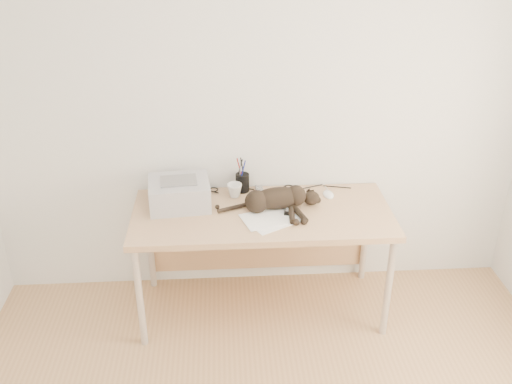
{
  "coord_description": "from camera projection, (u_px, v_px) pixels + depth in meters",
  "views": [
    {
      "loc": [
        -0.23,
        -1.66,
        2.46
      ],
      "look_at": [
        -0.04,
        1.34,
        0.9
      ],
      "focal_mm": 40.0,
      "sensor_mm": 36.0,
      "label": 1
    }
  ],
  "objects": [
    {
      "name": "cable_tangle",
      "position": [
        259.0,
        188.0,
        3.78
      ],
      "size": [
        1.36,
        0.07,
        0.01
      ],
      "primitive_type": null,
      "color": "black",
      "rests_on": "desk"
    },
    {
      "name": "remote_black",
      "position": [
        289.0,
        208.0,
        3.53
      ],
      "size": [
        0.08,
        0.18,
        0.02
      ],
      "primitive_type": "cube",
      "rotation": [
        0.0,
        0.0,
        -0.2
      ],
      "color": "black",
      "rests_on": "desk"
    },
    {
      "name": "mouse",
      "position": [
        328.0,
        193.0,
        3.7
      ],
      "size": [
        0.08,
        0.12,
        0.04
      ],
      "primitive_type": "ellipsoid",
      "rotation": [
        0.0,
        0.0,
        0.07
      ],
      "color": "white",
      "rests_on": "desk"
    },
    {
      "name": "desk",
      "position": [
        261.0,
        223.0,
        3.65
      ],
      "size": [
        1.6,
        0.7,
        0.74
      ],
      "color": "tan",
      "rests_on": "floor"
    },
    {
      "name": "printer",
      "position": [
        179.0,
        193.0,
        3.55
      ],
      "size": [
        0.4,
        0.35,
        0.18
      ],
      "color": "#A2A2A7",
      "rests_on": "desk"
    },
    {
      "name": "wall_back",
      "position": [
        258.0,
        106.0,
        3.57
      ],
      "size": [
        3.5,
        0.0,
        3.5
      ],
      "primitive_type": "plane",
      "rotation": [
        1.57,
        0.0,
        0.0
      ],
      "color": "silver",
      "rests_on": "floor"
    },
    {
      "name": "pen_cup",
      "position": [
        242.0,
        182.0,
        3.73
      ],
      "size": [
        0.09,
        0.09,
        0.23
      ],
      "color": "black",
      "rests_on": "desk"
    },
    {
      "name": "remote_grey",
      "position": [
        260.0,
        192.0,
        3.73
      ],
      "size": [
        0.06,
        0.17,
        0.02
      ],
      "primitive_type": "cube",
      "rotation": [
        0.0,
        0.0,
        0.08
      ],
      "color": "slate",
      "rests_on": "desk"
    },
    {
      "name": "papers",
      "position": [
        271.0,
        219.0,
        3.42
      ],
      "size": [
        0.39,
        0.34,
        0.01
      ],
      "color": "white",
      "rests_on": "desk"
    },
    {
      "name": "mug",
      "position": [
        235.0,
        190.0,
        3.67
      ],
      "size": [
        0.14,
        0.14,
        0.09
      ],
      "primitive_type": "imported",
      "rotation": [
        0.0,
        0.0,
        0.67
      ],
      "color": "white",
      "rests_on": "desk"
    },
    {
      "name": "cat",
      "position": [
        275.0,
        200.0,
        3.51
      ],
      "size": [
        0.65,
        0.31,
        0.15
      ],
      "rotation": [
        0.0,
        0.0,
        0.15
      ],
      "color": "black",
      "rests_on": "desk"
    }
  ]
}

